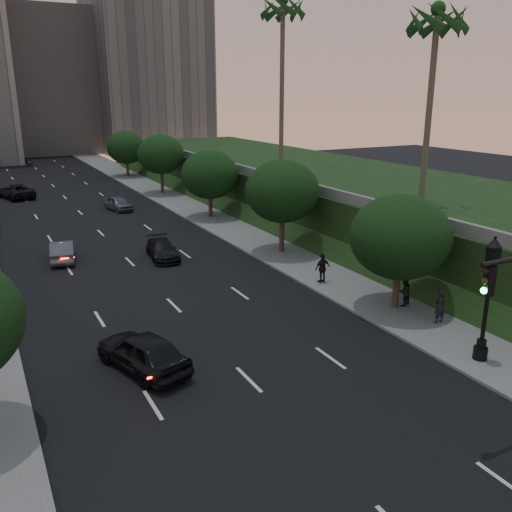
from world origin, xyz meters
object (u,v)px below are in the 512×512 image
street_lamp (487,305)px  sedan_far_right (118,203)px  pedestrian_b (404,291)px  sedan_far_left (16,191)px  pedestrian_c (323,268)px  sedan_near_left (143,352)px  sedan_near_right (163,250)px  pedestrian_a (440,306)px  sedan_mid_left (62,251)px

street_lamp → sedan_far_right: bearing=98.7°
street_lamp → pedestrian_b: size_ratio=3.47×
sedan_far_left → pedestrian_c: bearing=94.1°
sedan_near_left → sedan_near_right: 16.01m
pedestrian_b → sedan_near_right: bearing=-75.2°
street_lamp → pedestrian_c: street_lamp is taller
sedan_far_left → sedan_near_right: size_ratio=1.27×
sedan_near_right → pedestrian_a: size_ratio=2.54×
sedan_near_left → sedan_mid_left: 17.65m
sedan_near_right → street_lamp: bearing=-64.4°
pedestrian_c → sedan_far_right: bearing=-83.2°
sedan_mid_left → pedestrian_c: pedestrian_c is taller
street_lamp → sedan_near_left: bearing=155.0°
sedan_far_left → pedestrian_b: size_ratio=3.49×
sedan_far_left → sedan_near_left: bearing=76.1°
sedan_mid_left → sedan_far_left: sedan_far_left is taller
pedestrian_b → pedestrian_c: 5.42m
street_lamp → sedan_near_left: (-13.01, 6.07, -1.81)m
sedan_near_left → sedan_near_right: bearing=-129.0°
street_lamp → sedan_far_right: size_ratio=1.38×
pedestrian_a → pedestrian_c: size_ratio=0.97×
sedan_near_left → pedestrian_b: 14.34m
pedestrian_a → pedestrian_c: bearing=-73.6°
street_lamp → sedan_mid_left: 27.34m
sedan_far_left → pedestrian_a: bearing=93.0°
sedan_near_left → sedan_far_left: 44.16m
sedan_mid_left → sedan_far_right: 16.72m
sedan_near_left → pedestrian_b: size_ratio=3.00×
sedan_near_right → pedestrian_a: (8.52, -17.35, 0.38)m
sedan_far_left → pedestrian_a: 49.10m
sedan_near_right → pedestrian_c: bearing=-48.2°
pedestrian_b → sedan_near_left: bearing=-14.7°
pedestrian_c → sedan_far_left: bearing=-75.0°
sedan_far_left → sedan_near_right: bearing=88.1°
sedan_mid_left → sedan_far_right: size_ratio=1.06×
sedan_near_right → pedestrian_a: pedestrian_a is taller
sedan_near_left → pedestrian_c: bearing=-175.1°
sedan_far_right → sedan_far_left: bearing=115.0°
pedestrian_c → pedestrian_b: bearing=104.1°
sedan_far_right → street_lamp: bearing=-92.2°
pedestrian_a → pedestrian_c: (-1.72, 7.68, 0.03)m
sedan_near_right → sedan_far_right: (1.31, 17.62, 0.05)m
street_lamp → pedestrian_a: 4.20m
street_lamp → sedan_near_left: size_ratio=1.16×
street_lamp → sedan_far_left: 52.24m
pedestrian_c → pedestrian_a: bearing=98.0°
sedan_far_left → pedestrian_b: pedestrian_b is taller
sedan_far_right → pedestrian_c: (5.50, -27.29, 0.36)m
sedan_far_right → pedestrian_b: size_ratio=2.52×
pedestrian_a → pedestrian_b: (0.02, 2.54, -0.07)m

